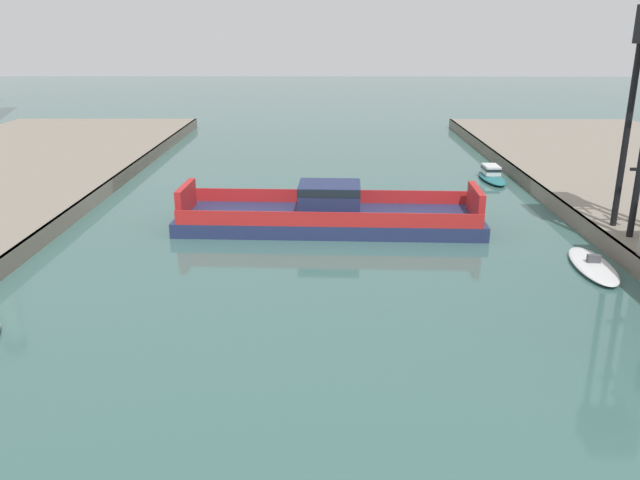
# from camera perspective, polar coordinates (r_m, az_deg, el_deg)

# --- Properties ---
(chain_ferry) EXTENTS (23.86, 7.85, 3.53)m
(chain_ferry) POSITION_cam_1_polar(r_m,az_deg,el_deg) (50.33, 0.84, 2.31)
(chain_ferry) COLOR navy
(chain_ferry) RESTS_ON ground
(moored_boat_near_right) EXTENTS (2.26, 7.07, 1.47)m
(moored_boat_near_right) POSITION_cam_1_polar(r_m,az_deg,el_deg) (68.81, 14.99, 5.63)
(moored_boat_near_right) COLOR #237075
(moored_boat_near_right) RESTS_ON ground
(moored_boat_mid_right) EXTENTS (2.92, 7.47, 0.98)m
(moored_boat_mid_right) POSITION_cam_1_polar(r_m,az_deg,el_deg) (45.46, 23.08, -2.09)
(moored_boat_mid_right) COLOR white
(moored_boat_mid_right) RESTS_ON ground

